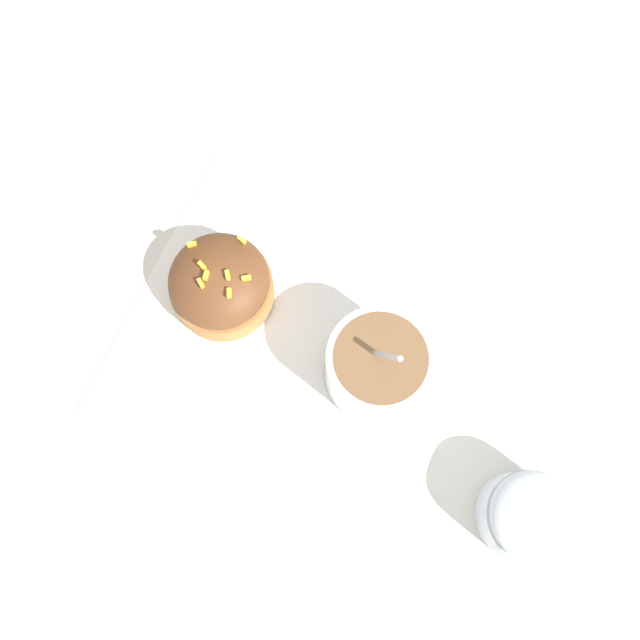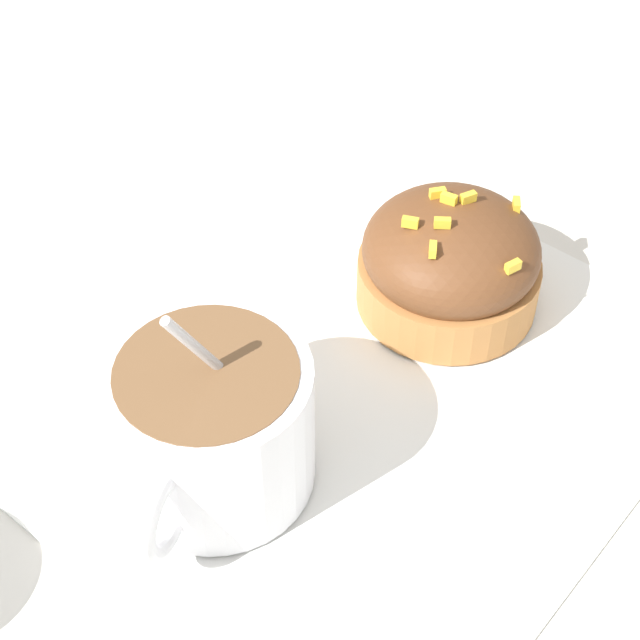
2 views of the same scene
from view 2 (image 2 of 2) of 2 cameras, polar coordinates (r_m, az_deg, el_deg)
ground_plane at (r=0.46m, az=1.00°, el=-3.43°), size 3.00×3.00×0.00m
paper_napkin at (r=0.46m, az=1.00°, el=-3.31°), size 0.29×0.28×0.00m
coffee_cup at (r=0.40m, az=-5.89°, el=-5.47°), size 0.10×0.08×0.09m
frosted_pastry at (r=0.48m, az=6.94°, el=3.11°), size 0.08×0.08×0.06m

